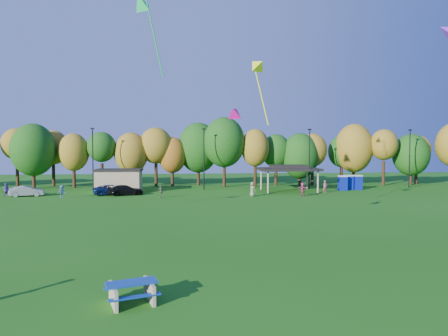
{
  "coord_description": "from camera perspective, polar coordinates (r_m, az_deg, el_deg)",
  "views": [
    {
      "loc": [
        -0.7,
        -18.92,
        6.02
      ],
      "look_at": [
        1.71,
        6.0,
        4.84
      ],
      "focal_mm": 32.0,
      "sensor_mm": 36.0,
      "label": 1
    }
  ],
  "objects": [
    {
      "name": "ground",
      "position": [
        19.86,
        -3.35,
        -14.94
      ],
      "size": [
        160.0,
        160.0,
        0.0
      ],
      "primitive_type": "plane",
      "color": "#19600F",
      "rests_on": "ground"
    },
    {
      "name": "tree_line",
      "position": [
        64.43,
        -5.81,
        2.59
      ],
      "size": [
        93.57,
        10.55,
        11.15
      ],
      "color": "black",
      "rests_on": "ground"
    },
    {
      "name": "lamp_posts",
      "position": [
        58.99,
        -2.89,
        1.61
      ],
      "size": [
        64.5,
        0.25,
        9.09
      ],
      "color": "black",
      "rests_on": "ground"
    },
    {
      "name": "utility_building",
      "position": [
        57.84,
        -14.76,
        -1.73
      ],
      "size": [
        6.3,
        4.3,
        3.25
      ],
      "color": "tan",
      "rests_on": "ground"
    },
    {
      "name": "pavilion",
      "position": [
        57.88,
        9.21,
        -0.1
      ],
      "size": [
        8.2,
        6.2,
        3.77
      ],
      "color": "tan",
      "rests_on": "ground"
    },
    {
      "name": "porta_potties",
      "position": [
        61.96,
        17.51,
        -1.98
      ],
      "size": [
        3.75,
        2.11,
        2.18
      ],
      "color": "#0C1D9F",
      "rests_on": "ground"
    },
    {
      "name": "picnic_table",
      "position": [
        16.69,
        -13.05,
        -16.71
      ],
      "size": [
        2.36,
        2.15,
        0.84
      ],
      "rotation": [
        0.0,
        0.0,
        0.32
      ],
      "color": "tan",
      "rests_on": "ground"
    },
    {
      "name": "car_a",
      "position": [
        58.14,
        -27.06,
        -2.91
      ],
      "size": [
        3.92,
        2.03,
        1.27
      ],
      "primitive_type": "imported",
      "rotation": [
        0.0,
        0.0,
        1.43
      ],
      "color": "silver",
      "rests_on": "ground"
    },
    {
      "name": "car_b",
      "position": [
        56.79,
        -26.3,
        -2.99
      ],
      "size": [
        4.28,
        2.37,
        1.34
      ],
      "primitive_type": "imported",
      "rotation": [
        0.0,
        0.0,
        1.82
      ],
      "color": "gray",
      "rests_on": "ground"
    },
    {
      "name": "car_c",
      "position": [
        54.74,
        -15.72,
        -3.01
      ],
      "size": [
        5.21,
        3.42,
        1.33
      ],
      "primitive_type": "imported",
      "rotation": [
        0.0,
        0.0,
        1.84
      ],
      "color": "#0D2052",
      "rests_on": "ground"
    },
    {
      "name": "car_d",
      "position": [
        53.81,
        -13.91,
        -3.08
      ],
      "size": [
        4.99,
        3.33,
        1.34
      ],
      "primitive_type": "imported",
      "rotation": [
        0.0,
        0.0,
        1.91
      ],
      "color": "black",
      "rests_on": "ground"
    },
    {
      "name": "far_person_0",
      "position": [
        51.11,
        4.06,
        -3.04
      ],
      "size": [
        0.98,
        1.07,
        1.83
      ],
      "primitive_type": "imported",
      "rotation": [
        0.0,
        0.0,
        2.15
      ],
      "color": "#7E8259",
      "rests_on": "ground"
    },
    {
      "name": "far_person_1",
      "position": [
        52.14,
        11.15,
        -2.98
      ],
      "size": [
        1.38,
        1.69,
        1.81
      ],
      "primitive_type": "imported",
      "rotation": [
        0.0,
        0.0,
        5.3
      ],
      "color": "#963E57",
      "rests_on": "ground"
    },
    {
      "name": "far_person_2",
      "position": [
        49.89,
        -9.0,
        -3.37
      ],
      "size": [
        0.98,
        0.6,
        1.55
      ],
      "primitive_type": "imported",
      "rotation": [
        0.0,
        0.0,
        3.4
      ],
      "color": "#526B41",
      "rests_on": "ground"
    },
    {
      "name": "far_person_3",
      "position": [
        53.19,
        -22.17,
        -3.15
      ],
      "size": [
        1.16,
        1.04,
        1.57
      ],
      "primitive_type": "imported",
      "rotation": [
        0.0,
        0.0,
        0.58
      ],
      "color": "#445E96",
      "rests_on": "ground"
    },
    {
      "name": "far_person_4",
      "position": [
        58.12,
        -28.63,
        -2.72
      ],
      "size": [
        1.03,
        0.93,
        1.72
      ],
      "primitive_type": "imported",
      "rotation": [
        0.0,
        0.0,
        0.41
      ],
      "color": "#5649A1",
      "rests_on": "ground"
    },
    {
      "name": "far_person_5",
      "position": [
        56.88,
        14.24,
        -2.58
      ],
      "size": [
        0.71,
        0.55,
        1.74
      ],
      "primitive_type": "imported",
      "rotation": [
        0.0,
        0.0,
        0.23
      ],
      "color": "#A44D63",
      "rests_on": "ground"
    },
    {
      "name": "kite_7",
      "position": [
        37.13,
        -11.74,
        22.2
      ],
      "size": [
        3.14,
        4.12,
        7.51
      ],
      "color": "#1CD75F"
    },
    {
      "name": "kite_10",
      "position": [
        26.03,
        1.67,
        7.96
      ],
      "size": [
        1.4,
        1.56,
        1.32
      ],
      "color": "#DA0C86"
    },
    {
      "name": "kite_14",
      "position": [
        45.08,
        29.33,
        16.62
      ],
      "size": [
        5.0,
        2.31,
        8.53
      ],
      "color": "purple"
    },
    {
      "name": "kite_15",
      "position": [
        31.75,
        4.57,
        14.35
      ],
      "size": [
        2.13,
        3.13,
        5.43
      ],
      "color": "#EAFB1A"
    }
  ]
}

